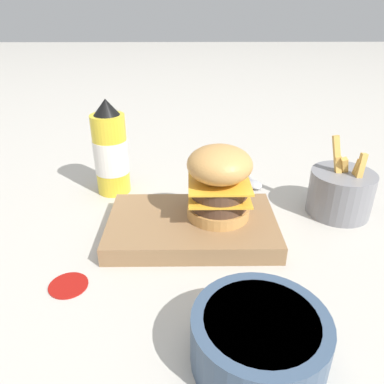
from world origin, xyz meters
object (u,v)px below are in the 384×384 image
(side_bowl, at_px, (259,339))
(spoon, at_px, (251,181))
(fries_basket, at_px, (340,192))
(serving_board, at_px, (192,226))
(ketchup_bottle, at_px, (111,152))
(burger, at_px, (219,182))

(side_bowl, height_order, spoon, side_bowl)
(fries_basket, xyz_separation_m, spoon, (0.14, -0.12, -0.04))
(serving_board, xyz_separation_m, ketchup_bottle, (0.16, -0.16, 0.07))
(burger, xyz_separation_m, side_bowl, (-0.03, 0.26, -0.06))
(burger, relative_size, fries_basket, 0.84)
(side_bowl, distance_m, spoon, 0.45)
(side_bowl, bearing_deg, serving_board, -74.45)
(ketchup_bottle, relative_size, fries_basket, 1.31)
(fries_basket, bearing_deg, burger, 14.44)
(ketchup_bottle, height_order, spoon, ketchup_bottle)
(burger, bearing_deg, serving_board, 13.71)
(burger, relative_size, ketchup_bottle, 0.64)
(fries_basket, height_order, side_bowl, fries_basket)
(burger, height_order, fries_basket, burger)
(side_bowl, xyz_separation_m, spoon, (-0.06, -0.44, -0.03))
(ketchup_bottle, xyz_separation_m, spoon, (-0.29, -0.03, -0.08))
(serving_board, bearing_deg, burger, -166.29)
(ketchup_bottle, relative_size, side_bowl, 1.29)
(ketchup_bottle, height_order, side_bowl, ketchup_bottle)
(serving_board, height_order, ketchup_bottle, ketchup_bottle)
(serving_board, relative_size, ketchup_bottle, 1.46)
(burger, distance_m, ketchup_bottle, 0.25)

